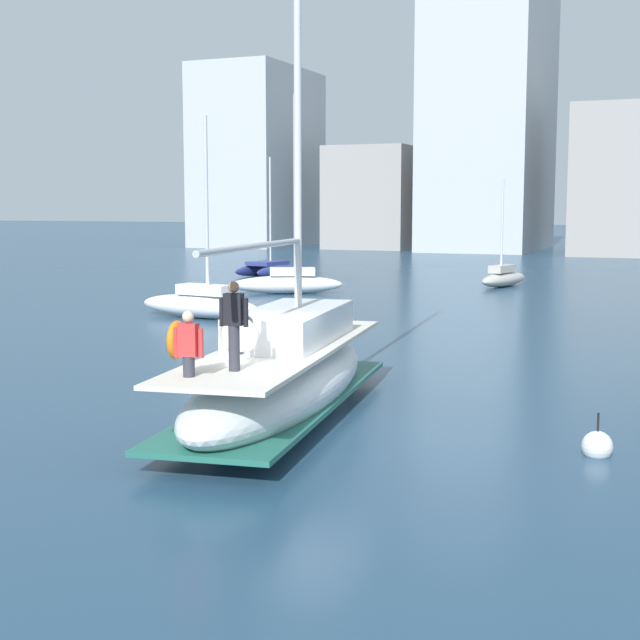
# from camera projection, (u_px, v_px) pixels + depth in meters

# --- Properties ---
(ground_plane) EXTENTS (400.00, 400.00, 0.00)m
(ground_plane) POSITION_uv_depth(u_px,v_px,m) (296.00, 435.00, 17.57)
(ground_plane) COLOR navy
(main_sailboat) EXTENTS (3.74, 9.84, 14.26)m
(main_sailboat) POSITION_uv_depth(u_px,v_px,m) (283.00, 373.00, 19.01)
(main_sailboat) COLOR silver
(main_sailboat) RESTS_ON ground
(moored_sloop_near) EXTENTS (5.77, 2.19, 7.73)m
(moored_sloop_near) POSITION_uv_depth(u_px,v_px,m) (200.00, 303.00, 35.90)
(moored_sloop_near) COLOR white
(moored_sloop_near) RESTS_ON ground
(moored_sloop_far) EXTENTS (2.22, 4.91, 5.73)m
(moored_sloop_far) POSITION_uv_depth(u_px,v_px,m) (503.00, 277.00, 49.80)
(moored_sloop_far) COLOR #B7B2A8
(moored_sloop_far) RESTS_ON ground
(moored_catamaran) EXTENTS (2.85, 4.68, 7.31)m
(moored_catamaran) POSITION_uv_depth(u_px,v_px,m) (268.00, 267.00, 57.15)
(moored_catamaran) COLOR navy
(moored_catamaran) RESTS_ON ground
(moored_ketch_distant) EXTENTS (5.54, 3.63, 9.71)m
(moored_ketch_distant) POSITION_uv_depth(u_px,v_px,m) (288.00, 281.00, 45.77)
(moored_ketch_distant) COLOR white
(moored_ketch_distant) RESTS_ON ground
(mooring_buoy) EXTENTS (0.54, 0.54, 0.87)m
(mooring_buoy) POSITION_uv_depth(u_px,v_px,m) (597.00, 446.00, 16.14)
(mooring_buoy) COLOR silver
(mooring_buoy) RESTS_ON ground
(waterfront_buildings) EXTENTS (84.28, 22.02, 26.53)m
(waterfront_buildings) POSITION_uv_depth(u_px,v_px,m) (638.00, 130.00, 83.92)
(waterfront_buildings) COLOR #B2B7BC
(waterfront_buildings) RESTS_ON ground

